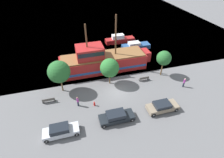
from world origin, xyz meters
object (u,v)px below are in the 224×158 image
at_px(moored_boat_dockside, 136,46).
at_px(parked_car_curb_front, 162,107).
at_px(fire_hydrant, 94,104).
at_px(pedestrian_walking_near, 78,101).
at_px(parked_car_curb_rear, 116,117).
at_px(bench_promenade_west, 144,78).
at_px(moored_boat_outer, 119,39).
at_px(pirate_ship, 102,61).
at_px(bench_promenade_east, 49,100).
at_px(parked_car_curb_mid, 61,131).
at_px(pedestrian_walking_far, 184,83).

xyz_separation_m(moored_boat_dockside, parked_car_curb_front, (-3.73, -19.95, 0.05)).
xyz_separation_m(fire_hydrant, pedestrian_walking_near, (-2.41, 0.65, 0.50)).
xyz_separation_m(moored_boat_dockside, pedestrian_walking_near, (-15.74, -15.66, 0.24)).
relative_size(parked_car_curb_front, parked_car_curb_rear, 0.95).
relative_size(parked_car_curb_rear, bench_promenade_west, 2.77).
height_order(moored_boat_dockside, moored_boat_outer, moored_boat_outer).
bearing_deg(pirate_ship, fire_hydrant, -110.00).
bearing_deg(moored_boat_outer, parked_car_curb_front, -92.39).
distance_m(pirate_ship, pedestrian_walking_near, 10.89).
bearing_deg(bench_promenade_west, moored_boat_dockside, 75.17).
height_order(bench_promenade_east, bench_promenade_west, same).
bearing_deg(moored_boat_dockside, pedestrian_walking_near, -135.15).
xyz_separation_m(parked_car_curb_mid, fire_hydrant, (5.17, 3.99, -0.32)).
xyz_separation_m(moored_boat_dockside, pedestrian_walking_far, (2.61, -15.97, 0.25)).
height_order(bench_promenade_east, pedestrian_walking_far, pedestrian_walking_far).
relative_size(fire_hydrant, bench_promenade_east, 0.40).
xyz_separation_m(moored_boat_outer, pedestrian_walking_near, (-13.02, -20.06, 0.12)).
height_order(parked_car_curb_front, bench_promenade_west, parked_car_curb_front).
xyz_separation_m(parked_car_curb_front, bench_promenade_east, (-16.40, 6.30, -0.27)).
distance_m(parked_car_curb_front, bench_promenade_east, 17.57).
bearing_deg(bench_promenade_east, moored_boat_outer, 46.02).
distance_m(moored_boat_dockside, bench_promenade_west, 12.85).
relative_size(moored_boat_dockside, pedestrian_walking_near, 3.80).
bearing_deg(moored_boat_dockside, bench_promenade_west, -104.83).
bearing_deg(parked_car_curb_front, pedestrian_walking_near, 160.36).
bearing_deg(fire_hydrant, parked_car_curb_front, -20.73).
bearing_deg(pirate_ship, pedestrian_walking_far, -37.08).
bearing_deg(pirate_ship, bench_promenade_west, -41.86).
bearing_deg(pirate_ship, bench_promenade_east, -145.72).
xyz_separation_m(pirate_ship, parked_car_curb_rear, (-1.10, -13.38, -1.22)).
xyz_separation_m(parked_car_curb_rear, pedestrian_walking_far, (13.49, 4.01, 0.19)).
xyz_separation_m(pirate_ship, pedestrian_walking_far, (12.40, -9.37, -1.03)).
relative_size(pirate_ship, fire_hydrant, 23.51).
xyz_separation_m(moored_boat_outer, parked_car_curb_rear, (-8.17, -24.38, -0.06)).
xyz_separation_m(fire_hydrant, bench_promenade_east, (-6.80, 2.67, 0.04)).
xyz_separation_m(moored_boat_outer, bench_promenade_east, (-17.41, -18.05, -0.35)).
distance_m(parked_car_curb_mid, bench_promenade_west, 17.13).
height_order(fire_hydrant, pedestrian_walking_near, pedestrian_walking_near).
relative_size(parked_car_curb_rear, bench_promenade_east, 2.59).
bearing_deg(parked_car_curb_front, pedestrian_walking_far, 32.13).
height_order(moored_boat_outer, parked_car_curb_mid, moored_boat_outer).
distance_m(parked_car_curb_front, pedestrian_walking_far, 7.49).
bearing_deg(parked_car_curb_rear, bench_promenade_west, 44.82).
distance_m(fire_hydrant, pedestrian_walking_near, 2.55).
distance_m(moored_boat_dockside, parked_car_curb_rear, 22.75).
height_order(moored_boat_dockside, pedestrian_walking_far, pedestrian_walking_far).
relative_size(moored_boat_dockside, pedestrian_walking_far, 3.78).
height_order(parked_car_curb_front, bench_promenade_east, parked_car_curb_front).
bearing_deg(pirate_ship, parked_car_curb_rear, -94.69).
bearing_deg(bench_promenade_west, bench_promenade_east, -175.85).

